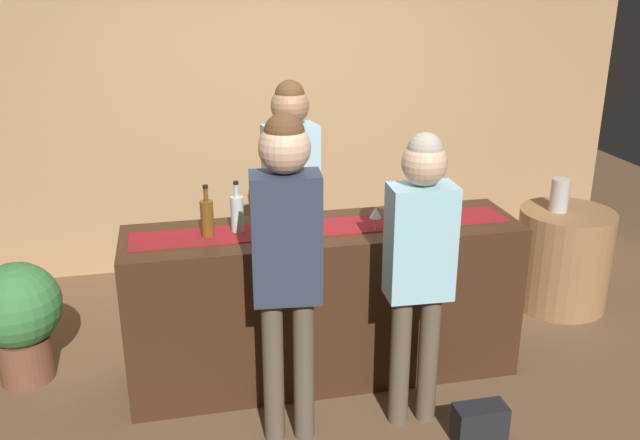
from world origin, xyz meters
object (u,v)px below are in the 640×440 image
object	(u,v)px
round_side_table	(563,258)
wine_bottle_amber	(207,217)
wine_glass_mid_counter	(376,213)
potted_plant_tall	(18,314)
vase_on_side_table	(560,195)
customer_browsing	(286,247)
wine_glass_near_customer	(263,213)
handbag	(480,424)
wine_bottle_clear	(237,213)
bartender	(291,181)
customer_sipping	(420,253)

from	to	relation	value
round_side_table	wine_bottle_amber	bearing A→B (deg)	-168.48
wine_glass_mid_counter	round_side_table	world-z (taller)	wine_glass_mid_counter
round_side_table	potted_plant_tall	size ratio (longest dim) A/B	0.97
vase_on_side_table	customer_browsing	bearing A→B (deg)	-152.25
wine_glass_near_customer	handbag	xyz separation A→B (m)	(1.01, -0.88, -0.96)
wine_bottle_clear	handbag	distance (m)	1.75
bartender	round_side_table	size ratio (longest dim) A/B	2.35
wine_bottle_amber	wine_glass_near_customer	xyz separation A→B (m)	(0.32, 0.02, -0.01)
round_side_table	handbag	xyz separation A→B (m)	(-1.28, -1.39, -0.26)
wine_bottle_amber	handbag	size ratio (longest dim) A/B	1.08
bartender	customer_sipping	xyz separation A→B (m)	(0.46, -1.16, -0.07)
round_side_table	wine_glass_mid_counter	bearing A→B (deg)	-158.70
round_side_table	vase_on_side_table	world-z (taller)	vase_on_side_table
customer_sipping	wine_glass_mid_counter	bearing A→B (deg)	104.07
potted_plant_tall	handbag	xyz separation A→B (m)	(2.46, -1.17, -0.33)
vase_on_side_table	wine_bottle_clear	bearing A→B (deg)	-167.65
wine_bottle_clear	wine_glass_near_customer	size ratio (longest dim) A/B	2.10
round_side_table	vase_on_side_table	size ratio (longest dim) A/B	3.08
bartender	vase_on_side_table	bearing A→B (deg)	169.89
wine_bottle_amber	wine_glass_near_customer	world-z (taller)	wine_bottle_amber
bartender	potted_plant_tall	bearing A→B (deg)	-0.89
customer_sipping	handbag	xyz separation A→B (m)	(0.28, -0.27, -0.90)
wine_bottle_amber	wine_glass_mid_counter	xyz separation A→B (m)	(0.95, -0.12, -0.01)
handbag	wine_glass_mid_counter	bearing A→B (deg)	117.24
wine_glass_near_customer	potted_plant_tall	bearing A→B (deg)	168.62
wine_bottle_amber	customer_browsing	size ratio (longest dim) A/B	0.17
wine_glass_mid_counter	customer_sipping	world-z (taller)	customer_sipping
wine_bottle_amber	wine_glass_mid_counter	distance (m)	0.95
wine_bottle_clear	customer_sipping	xyz separation A→B (m)	(0.87, -0.62, -0.07)
potted_plant_tall	wine_glass_near_customer	bearing A→B (deg)	-11.38
wine_bottle_amber	customer_browsing	bearing A→B (deg)	-59.71
wine_bottle_clear	potted_plant_tall	size ratio (longest dim) A/B	0.40
wine_bottle_clear	round_side_table	xyz separation A→B (m)	(2.43, 0.49, -0.71)
wine_bottle_clear	wine_glass_mid_counter	bearing A→B (deg)	-11.06
customer_sipping	potted_plant_tall	distance (m)	2.43
round_side_table	vase_on_side_table	bearing A→B (deg)	163.78
wine_bottle_clear	customer_browsing	world-z (taller)	customer_browsing
customer_browsing	potted_plant_tall	world-z (taller)	customer_browsing
round_side_table	handbag	distance (m)	1.90
handbag	bartender	bearing A→B (deg)	117.66
wine_glass_near_customer	customer_sipping	size ratio (longest dim) A/B	0.09
wine_bottle_clear	bartender	bearing A→B (deg)	52.80
wine_bottle_amber	round_side_table	world-z (taller)	wine_bottle_amber
wine_bottle_amber	round_side_table	distance (m)	2.75
bartender	wine_glass_near_customer	bearing A→B (deg)	55.07
potted_plant_tall	handbag	distance (m)	2.75
wine_glass_near_customer	potted_plant_tall	world-z (taller)	wine_glass_near_customer
wine_bottle_clear	wine_glass_mid_counter	xyz separation A→B (m)	(0.78, -0.15, -0.01)
customer_browsing	bartender	bearing A→B (deg)	84.43
wine_bottle_clear	potted_plant_tall	world-z (taller)	wine_bottle_clear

